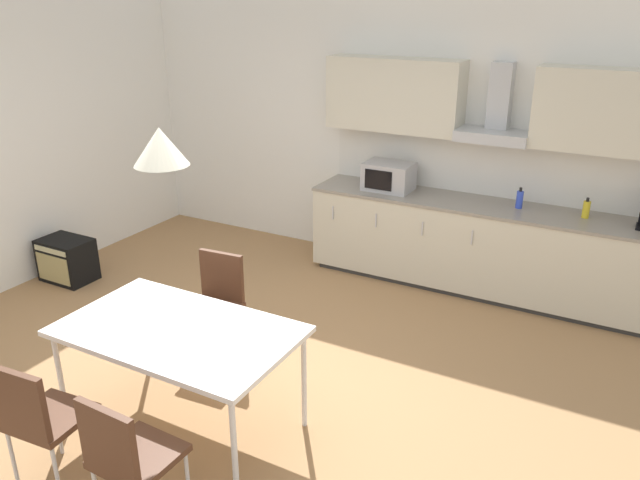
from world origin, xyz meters
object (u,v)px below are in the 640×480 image
(chair_near_left, at_px, (38,414))
(guitar_amp, at_px, (67,260))
(dining_table, at_px, (178,335))
(pendant_lamp, at_px, (160,147))
(microwave, at_px, (389,176))
(bottle_yellow, at_px, (586,209))
(chair_far_left, at_px, (216,296))
(bottle_blue, at_px, (520,199))
(chair_near_right, at_px, (126,453))

(chair_near_left, bearing_deg, guitar_amp, 137.17)
(dining_table, distance_m, chair_near_left, 0.92)
(dining_table, bearing_deg, pendant_lamp, 90.00)
(microwave, xyz_separation_m, chair_near_left, (-0.50, -3.89, -0.49))
(bottle_yellow, bearing_deg, pendant_lamp, -123.29)
(dining_table, relative_size, chair_far_left, 1.75)
(bottle_blue, bearing_deg, chair_near_left, -114.56)
(dining_table, relative_size, chair_near_left, 1.75)
(bottle_yellow, distance_m, chair_near_right, 4.32)
(chair_near_left, distance_m, chair_near_right, 0.68)
(chair_near_left, height_order, chair_near_right, same)
(chair_near_left, distance_m, guitar_amp, 3.09)
(chair_far_left, height_order, chair_near_right, same)
(microwave, relative_size, dining_table, 0.31)
(chair_far_left, xyz_separation_m, chair_near_left, (0.01, -1.67, 0.00))
(bottle_blue, distance_m, chair_near_right, 4.11)
(microwave, height_order, pendant_lamp, pendant_lamp)
(bottle_blue, height_order, chair_far_left, bottle_blue)
(chair_far_left, bearing_deg, chair_near_right, -67.51)
(bottle_yellow, height_order, dining_table, bottle_yellow)
(dining_table, height_order, chair_near_left, chair_near_left)
(bottle_yellow, relative_size, guitar_amp, 0.36)
(chair_far_left, distance_m, guitar_amp, 2.30)
(bottle_blue, xyz_separation_m, guitar_amp, (-4.05, -1.84, -0.75))
(microwave, distance_m, chair_near_left, 3.95)
(chair_near_left, bearing_deg, microwave, 82.68)
(dining_table, bearing_deg, bottle_blue, 64.76)
(dining_table, distance_m, pendant_lamp, 1.23)
(dining_table, bearing_deg, guitar_amp, 154.12)
(bottle_yellow, distance_m, guitar_amp, 5.04)
(microwave, height_order, bottle_blue, microwave)
(chair_near_left, bearing_deg, bottle_yellow, 58.91)
(chair_near_right, relative_size, pendant_lamp, 2.72)
(dining_table, bearing_deg, bottle_yellow, 56.71)
(microwave, bearing_deg, chair_far_left, -102.99)
(chair_near_left, height_order, guitar_amp, chair_near_left)
(microwave, xyz_separation_m, pendant_lamp, (-0.16, -3.06, 0.91))
(pendant_lamp, bearing_deg, bottle_blue, 64.76)
(dining_table, xyz_separation_m, chair_far_left, (-0.35, 0.83, -0.18))
(microwave, relative_size, bottle_blue, 2.42)
(bottle_yellow, distance_m, chair_far_left, 3.33)
(chair_far_left, xyz_separation_m, chair_near_right, (0.69, -1.67, 0.00))
(dining_table, bearing_deg, chair_far_left, 112.75)
(dining_table, relative_size, chair_near_right, 1.75)
(bottle_blue, xyz_separation_m, dining_table, (-1.46, -3.10, -0.26))
(microwave, xyz_separation_m, chair_far_left, (-0.51, -2.22, -0.49))
(chair_far_left, distance_m, pendant_lamp, 1.67)
(guitar_amp, bearing_deg, chair_near_right, -35.49)
(microwave, xyz_separation_m, guitar_amp, (-2.75, -1.80, -0.81))
(chair_near_right, bearing_deg, bottle_yellow, 66.67)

